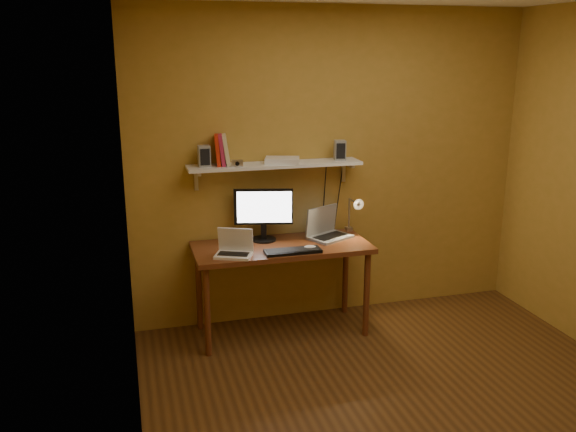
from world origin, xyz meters
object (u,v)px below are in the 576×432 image
object	(u,v)px
netbook	(234,248)
keyboard	(293,251)
desk_lamp	(354,210)
monitor	(264,212)
mouse	(310,248)
speaker_right	(340,150)
router	(282,160)
laptop	(326,229)
desk	(282,255)
speaker_left	(204,156)
shelf_camera	(237,163)
wall_shelf	(275,165)

from	to	relation	value
netbook	keyboard	world-z (taller)	netbook
desk_lamp	monitor	bearing A→B (deg)	177.42
mouse	speaker_right	size ratio (longest dim) A/B	0.63
router	desk_lamp	bearing A→B (deg)	-5.61
monitor	keyboard	distance (m)	0.45
laptop	netbook	world-z (taller)	laptop
desk	monitor	xyz separation A→B (m)	(-0.11, 0.16, 0.33)
speaker_right	router	bearing A→B (deg)	-167.94
desk	laptop	size ratio (longest dim) A/B	3.44
mouse	router	bearing A→B (deg)	119.49
laptop	speaker_left	size ratio (longest dim) A/B	2.50
monitor	netbook	distance (m)	0.46
shelf_camera	desk	bearing A→B (deg)	-21.24
keyboard	speaker_left	bearing A→B (deg)	146.54
wall_shelf	desk_lamp	world-z (taller)	wall_shelf
wall_shelf	laptop	world-z (taller)	wall_shelf
laptop	speaker_right	bearing A→B (deg)	6.02
wall_shelf	keyboard	size ratio (longest dim) A/B	3.23
wall_shelf	desk_lamp	size ratio (longest dim) A/B	3.73
shelf_camera	router	world-z (taller)	shelf_camera
monitor	desk_lamp	distance (m)	0.77
desk	desk_lamp	world-z (taller)	desk_lamp
wall_shelf	shelf_camera	distance (m)	0.33
monitor	netbook	world-z (taller)	monitor
monitor	speaker_right	bearing A→B (deg)	16.72
router	mouse	bearing A→B (deg)	-70.83
speaker_left	mouse	bearing A→B (deg)	-27.62
wall_shelf	shelf_camera	bearing A→B (deg)	-167.66
wall_shelf	router	bearing A→B (deg)	-8.76
laptop	desk	bearing A→B (deg)	167.83
monitor	speaker_right	world-z (taller)	speaker_right
speaker_left	router	bearing A→B (deg)	-2.33
speaker_left	shelf_camera	distance (m)	0.26
wall_shelf	netbook	size ratio (longest dim) A/B	4.34
laptop	speaker_left	distance (m)	1.17
keyboard	desk_lamp	world-z (taller)	desk_lamp
keyboard	speaker_right	xyz separation A→B (m)	(0.51, 0.40, 0.69)
wall_shelf	keyboard	xyz separation A→B (m)	(0.04, -0.40, -0.60)
desk	speaker_right	bearing A→B (deg)	20.11
keyboard	router	world-z (taller)	router
desk	wall_shelf	bearing A→B (deg)	90.00
desk	keyboard	distance (m)	0.23
laptop	keyboard	xyz separation A→B (m)	(-0.37, -0.31, -0.06)
monitor	mouse	world-z (taller)	monitor
laptop	keyboard	bearing A→B (deg)	-167.44
wall_shelf	speaker_right	bearing A→B (deg)	0.72
desk	netbook	distance (m)	0.45
speaker_right	netbook	bearing A→B (deg)	-150.01
laptop	router	world-z (taller)	router
wall_shelf	keyboard	distance (m)	0.72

